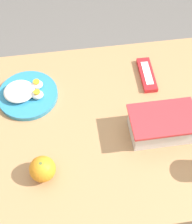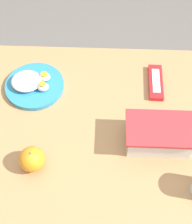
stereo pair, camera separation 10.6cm
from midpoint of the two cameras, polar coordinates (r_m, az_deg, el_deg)
ground_plane at (r=1.76m, az=-2.32°, el=-15.50°), size 10.00×10.00×0.00m
table at (r=1.16m, az=-3.42°, el=-5.17°), size 1.04×0.72×0.76m
food_container at (r=1.03m, az=9.00°, el=-2.77°), size 0.21×0.13×0.09m
orange_fruit at (r=0.97m, az=-12.90°, el=-10.37°), size 0.08×0.08×0.08m
rice_plate at (r=1.16m, az=-15.24°, el=3.10°), size 0.21×0.21×0.05m
candy_bar at (r=1.19m, az=6.77°, el=6.63°), size 0.05×0.16×0.02m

